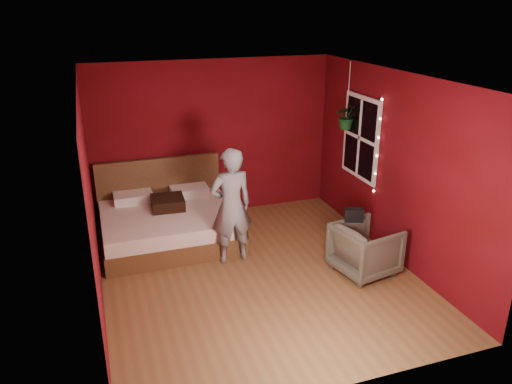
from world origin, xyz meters
name	(u,v)px	position (x,y,z in m)	size (l,w,h in m)	color
floor	(257,274)	(0.00, 0.00, 0.00)	(4.50, 4.50, 0.00)	brown
room_walls	(257,155)	(0.00, 0.00, 1.68)	(4.04, 4.54, 2.62)	maroon
window	(361,138)	(1.97, 0.90, 1.50)	(0.05, 0.97, 1.27)	white
fairy_lights	(378,147)	(1.94, 0.38, 1.50)	(0.04, 0.04, 1.45)	silver
bed	(168,222)	(-0.95, 1.45, 0.28)	(1.98, 1.68, 1.09)	brown
person	(231,206)	(-0.21, 0.50, 0.82)	(0.60, 0.39, 1.64)	gray
armchair	(365,249)	(1.38, -0.41, 0.35)	(0.74, 0.76, 0.69)	#575344
handbag	(354,215)	(1.28, -0.22, 0.78)	(0.25, 0.12, 0.18)	black
throw_pillow	(168,203)	(-0.93, 1.49, 0.58)	(0.48, 0.48, 0.17)	black
hanging_plant	(347,116)	(1.88, 1.21, 1.77)	(0.44, 0.41, 1.03)	silver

